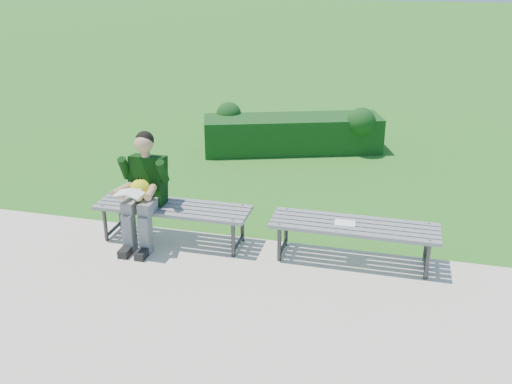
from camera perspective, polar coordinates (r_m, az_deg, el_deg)
name	(u,v)px	position (r m, az deg, el deg)	size (l,w,h in m)	color
ground	(246,239)	(6.85, -0.98, -4.71)	(80.00, 80.00, 0.00)	#166E16
walkway	(197,323)	(5.42, -5.89, -12.86)	(30.00, 3.50, 0.02)	#B5AF95
hedge	(294,132)	(9.86, 3.80, 6.00)	(3.10, 1.69, 0.81)	#16411A
bench_left	(173,210)	(6.66, -8.32, -1.81)	(1.80, 0.50, 0.46)	slate
bench_right	(354,229)	(6.25, 9.77, -3.64)	(1.80, 0.50, 0.46)	slate
seated_boy	(144,187)	(6.58, -11.18, 0.51)	(0.56, 0.76, 1.31)	gray
paper_sheet	(345,223)	(6.23, 8.89, -3.07)	(0.23, 0.17, 0.01)	white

